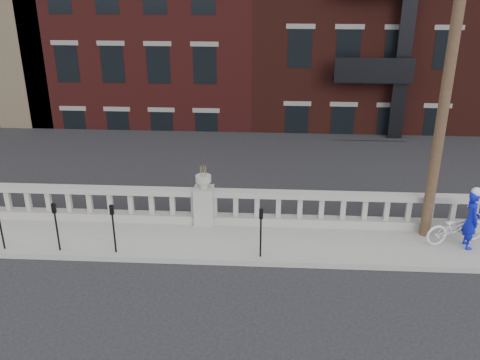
% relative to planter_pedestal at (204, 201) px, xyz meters
% --- Properties ---
extents(ground, '(120.00, 120.00, 0.00)m').
position_rel_planter_pedestal_xyz_m(ground, '(0.00, -3.95, -0.83)').
color(ground, black).
rests_on(ground, ground).
extents(sidewalk, '(32.00, 2.20, 0.15)m').
position_rel_planter_pedestal_xyz_m(sidewalk, '(0.00, -0.95, -0.76)').
color(sidewalk, gray).
rests_on(sidewalk, ground).
extents(balustrade, '(28.00, 0.34, 1.03)m').
position_rel_planter_pedestal_xyz_m(balustrade, '(0.00, 0.00, -0.19)').
color(balustrade, gray).
rests_on(balustrade, sidewalk).
extents(planter_pedestal, '(0.55, 0.55, 1.76)m').
position_rel_planter_pedestal_xyz_m(planter_pedestal, '(0.00, 0.00, 0.00)').
color(planter_pedestal, gray).
rests_on(planter_pedestal, sidewalk).
extents(lower_level, '(80.00, 44.00, 20.80)m').
position_rel_planter_pedestal_xyz_m(lower_level, '(0.56, 19.09, 1.80)').
color(lower_level, '#605E59').
rests_on(lower_level, ground).
extents(utility_pole, '(1.60, 0.28, 10.00)m').
position_rel_planter_pedestal_xyz_m(utility_pole, '(6.20, -0.35, 4.41)').
color(utility_pole, '#422D1E').
rests_on(utility_pole, sidewalk).
extents(parking_meter_b, '(0.10, 0.09, 1.36)m').
position_rel_planter_pedestal_xyz_m(parking_meter_b, '(-3.62, -1.80, 0.17)').
color(parking_meter_b, black).
rests_on(parking_meter_b, sidewalk).
extents(parking_meter_c, '(0.10, 0.09, 1.36)m').
position_rel_planter_pedestal_xyz_m(parking_meter_c, '(-2.12, -1.80, 0.17)').
color(parking_meter_c, black).
rests_on(parking_meter_c, sidewalk).
extents(parking_meter_d, '(0.10, 0.09, 1.36)m').
position_rel_planter_pedestal_xyz_m(parking_meter_d, '(1.67, -1.80, 0.17)').
color(parking_meter_d, black).
rests_on(parking_meter_d, sidewalk).
extents(bicycle, '(1.84, 1.08, 0.91)m').
position_rel_planter_pedestal_xyz_m(bicycle, '(6.88, -0.76, -0.22)').
color(bicycle, silver).
rests_on(bicycle, sidewalk).
extents(cyclist, '(0.39, 0.59, 1.61)m').
position_rel_planter_pedestal_xyz_m(cyclist, '(7.15, -0.97, 0.12)').
color(cyclist, '#0C14B6').
rests_on(cyclist, sidewalk).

